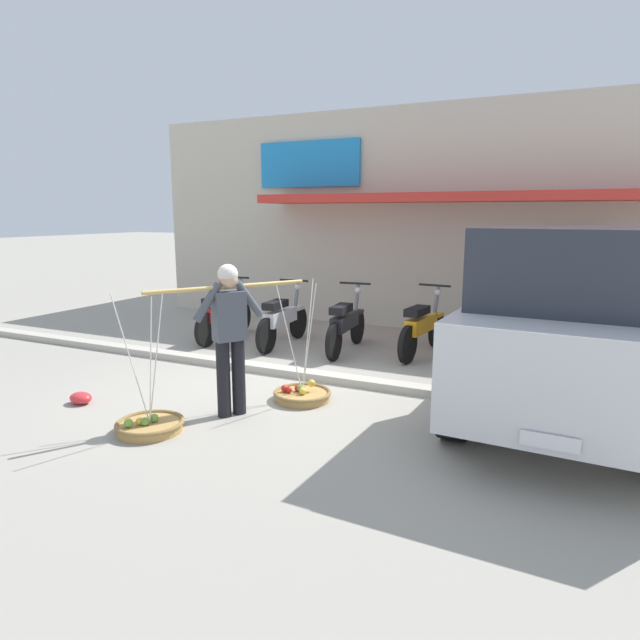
% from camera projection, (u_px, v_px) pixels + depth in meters
% --- Properties ---
extents(ground_plane, '(90.00, 90.00, 0.00)m').
position_uv_depth(ground_plane, '(269.00, 390.00, 7.04)').
color(ground_plane, '#9E998C').
extents(sidewalk_curb, '(20.00, 0.24, 0.10)m').
position_uv_depth(sidewalk_curb, '(295.00, 373.00, 7.65)').
color(sidewalk_curb, '#BAB4A5').
rests_on(sidewalk_curb, ground).
extents(fruit_vendor, '(1.01, 1.57, 1.70)m').
position_uv_depth(fruit_vendor, '(230.00, 330.00, 6.02)').
color(fruit_vendor, black).
rests_on(fruit_vendor, ground).
extents(fruit_basket_left_side, '(0.70, 0.70, 1.45)m').
position_uv_depth(fruit_basket_left_side, '(302.00, 394.00, 6.67)').
color(fruit_basket_left_side, '#B2894C').
rests_on(fruit_basket_left_side, ground).
extents(fruit_basket_right_side, '(0.70, 0.70, 1.45)m').
position_uv_depth(fruit_basket_right_side, '(150.00, 425.00, 5.71)').
color(fruit_basket_right_side, '#B2894C').
rests_on(fruit_basket_right_side, ground).
extents(motorcycle_nearest_shop, '(0.54, 1.82, 1.09)m').
position_uv_depth(motorcycle_nearest_shop, '(223.00, 315.00, 9.80)').
color(motorcycle_nearest_shop, black).
rests_on(motorcycle_nearest_shop, ground).
extents(motorcycle_second_in_row, '(0.54, 1.82, 1.09)m').
position_uv_depth(motorcycle_second_in_row, '(282.00, 320.00, 9.34)').
color(motorcycle_second_in_row, black).
rests_on(motorcycle_second_in_row, ground).
extents(motorcycle_third_in_row, '(0.54, 1.82, 1.09)m').
position_uv_depth(motorcycle_third_in_row, '(346.00, 324.00, 8.94)').
color(motorcycle_third_in_row, black).
rests_on(motorcycle_third_in_row, ground).
extents(motorcycle_end_of_row, '(0.54, 1.82, 1.09)m').
position_uv_depth(motorcycle_end_of_row, '(422.00, 327.00, 8.72)').
color(motorcycle_end_of_row, black).
rests_on(motorcycle_end_of_row, ground).
extents(parked_truck, '(2.33, 4.78, 2.10)m').
position_uv_depth(parked_truck, '(576.00, 324.00, 6.06)').
color(parked_truck, silver).
rests_on(parked_truck, ground).
extents(storefront_building, '(13.00, 6.00, 4.20)m').
position_uv_depth(storefront_building, '(477.00, 219.00, 12.30)').
color(storefront_building, beige).
rests_on(storefront_building, ground).
extents(plastic_litter_bag, '(0.28, 0.22, 0.14)m').
position_uv_depth(plastic_litter_bag, '(81.00, 398.00, 6.55)').
color(plastic_litter_bag, red).
rests_on(plastic_litter_bag, ground).
extents(wooden_crate, '(0.44, 0.36, 0.32)m').
position_uv_depth(wooden_crate, '(474.00, 351.00, 8.42)').
color(wooden_crate, olive).
rests_on(wooden_crate, ground).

